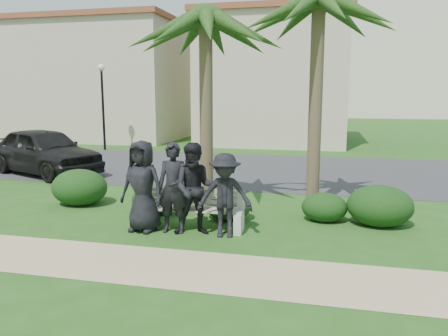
{
  "coord_description": "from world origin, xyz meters",
  "views": [
    {
      "loc": [
        1.97,
        -8.21,
        2.8
      ],
      "look_at": [
        -0.18,
        1.0,
        1.2
      ],
      "focal_mm": 35.0,
      "sensor_mm": 36.0,
      "label": 1
    }
  ],
  "objects_px": {
    "man_b": "(174,188)",
    "man_d": "(225,195)",
    "park_bench": "(190,212)",
    "street_lamp": "(102,92)",
    "car_a": "(44,151)",
    "man_c": "(195,189)",
    "palm_left": "(206,19)",
    "palm_right": "(319,2)",
    "man_a": "(142,186)"
  },
  "relations": [
    {
      "from": "man_d",
      "to": "man_a",
      "type": "bearing_deg",
      "value": 170.24
    },
    {
      "from": "car_a",
      "to": "man_c",
      "type": "bearing_deg",
      "value": -103.43
    },
    {
      "from": "street_lamp",
      "to": "park_bench",
      "type": "relative_size",
      "value": 1.87
    },
    {
      "from": "street_lamp",
      "to": "car_a",
      "type": "distance_m",
      "value": 7.2
    },
    {
      "from": "palm_left",
      "to": "man_d",
      "type": "bearing_deg",
      "value": -65.57
    },
    {
      "from": "man_a",
      "to": "man_b",
      "type": "bearing_deg",
      "value": 11.66
    },
    {
      "from": "man_b",
      "to": "man_c",
      "type": "relative_size",
      "value": 1.0
    },
    {
      "from": "park_bench",
      "to": "palm_left",
      "type": "height_order",
      "value": "palm_left"
    },
    {
      "from": "man_a",
      "to": "man_b",
      "type": "relative_size",
      "value": 1.02
    },
    {
      "from": "street_lamp",
      "to": "park_bench",
      "type": "height_order",
      "value": "street_lamp"
    },
    {
      "from": "palm_left",
      "to": "palm_right",
      "type": "bearing_deg",
      "value": 12.84
    },
    {
      "from": "man_b",
      "to": "car_a",
      "type": "distance_m",
      "value": 8.53
    },
    {
      "from": "man_b",
      "to": "man_d",
      "type": "relative_size",
      "value": 1.1
    },
    {
      "from": "park_bench",
      "to": "man_b",
      "type": "xyz_separation_m",
      "value": [
        -0.24,
        -0.29,
        0.57
      ]
    },
    {
      "from": "street_lamp",
      "to": "car_a",
      "type": "relative_size",
      "value": 0.89
    },
    {
      "from": "street_lamp",
      "to": "man_a",
      "type": "distance_m",
      "value": 14.27
    },
    {
      "from": "palm_right",
      "to": "man_c",
      "type": "bearing_deg",
      "value": -130.42
    },
    {
      "from": "street_lamp",
      "to": "car_a",
      "type": "xyz_separation_m",
      "value": [
        1.31,
        -6.75,
        -2.12
      ]
    },
    {
      "from": "park_bench",
      "to": "palm_right",
      "type": "bearing_deg",
      "value": 40.92
    },
    {
      "from": "street_lamp",
      "to": "palm_right",
      "type": "distance_m",
      "value": 14.39
    },
    {
      "from": "man_d",
      "to": "palm_right",
      "type": "distance_m",
      "value": 5.12
    },
    {
      "from": "man_c",
      "to": "man_d",
      "type": "distance_m",
      "value": 0.62
    },
    {
      "from": "park_bench",
      "to": "street_lamp",
      "type": "bearing_deg",
      "value": 122.55
    },
    {
      "from": "park_bench",
      "to": "man_b",
      "type": "height_order",
      "value": "man_b"
    },
    {
      "from": "street_lamp",
      "to": "man_d",
      "type": "relative_size",
      "value": 2.55
    },
    {
      "from": "street_lamp",
      "to": "man_c",
      "type": "distance_m",
      "value": 14.85
    },
    {
      "from": "park_bench",
      "to": "man_d",
      "type": "distance_m",
      "value": 1.02
    },
    {
      "from": "man_b",
      "to": "palm_left",
      "type": "bearing_deg",
      "value": 81.77
    },
    {
      "from": "man_d",
      "to": "palm_right",
      "type": "xyz_separation_m",
      "value": [
        1.62,
        2.66,
        4.07
      ]
    },
    {
      "from": "park_bench",
      "to": "car_a",
      "type": "distance_m",
      "value": 8.56
    },
    {
      "from": "palm_left",
      "to": "palm_right",
      "type": "relative_size",
      "value": 0.93
    },
    {
      "from": "man_b",
      "to": "car_a",
      "type": "relative_size",
      "value": 0.38
    },
    {
      "from": "car_a",
      "to": "palm_right",
      "type": "bearing_deg",
      "value": -82.83
    },
    {
      "from": "man_a",
      "to": "palm_right",
      "type": "bearing_deg",
      "value": 45.78
    },
    {
      "from": "palm_right",
      "to": "car_a",
      "type": "relative_size",
      "value": 1.22
    },
    {
      "from": "man_d",
      "to": "park_bench",
      "type": "bearing_deg",
      "value": 148.48
    },
    {
      "from": "street_lamp",
      "to": "car_a",
      "type": "height_order",
      "value": "street_lamp"
    },
    {
      "from": "street_lamp",
      "to": "man_c",
      "type": "height_order",
      "value": "street_lamp"
    },
    {
      "from": "palm_right",
      "to": "palm_left",
      "type": "bearing_deg",
      "value": -167.16
    },
    {
      "from": "car_a",
      "to": "street_lamp",
      "type": "bearing_deg",
      "value": 33.85
    },
    {
      "from": "park_bench",
      "to": "palm_left",
      "type": "distance_m",
      "value": 4.52
    },
    {
      "from": "man_c",
      "to": "palm_right",
      "type": "height_order",
      "value": "palm_right"
    },
    {
      "from": "man_d",
      "to": "palm_right",
      "type": "bearing_deg",
      "value": 48.62
    },
    {
      "from": "man_c",
      "to": "palm_right",
      "type": "distance_m",
      "value": 5.26
    },
    {
      "from": "palm_right",
      "to": "man_d",
      "type": "bearing_deg",
      "value": -121.35
    },
    {
      "from": "man_b",
      "to": "car_a",
      "type": "height_order",
      "value": "man_b"
    },
    {
      "from": "man_a",
      "to": "man_d",
      "type": "bearing_deg",
      "value": 7.55
    },
    {
      "from": "street_lamp",
      "to": "park_bench",
      "type": "bearing_deg",
      "value": -54.88
    },
    {
      "from": "park_bench",
      "to": "man_a",
      "type": "height_order",
      "value": "man_a"
    },
    {
      "from": "park_bench",
      "to": "car_a",
      "type": "xyz_separation_m",
      "value": [
        -6.94,
        4.98,
        0.46
      ]
    }
  ]
}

